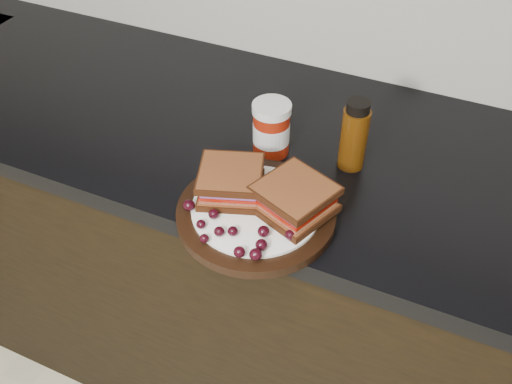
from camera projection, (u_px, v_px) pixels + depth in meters
base_cabinets at (244, 270)px, 1.52m from camera, size 3.96×0.58×0.86m
countertop at (241, 135)px, 1.22m from camera, size 3.98×0.60×0.04m
plate at (256, 213)px, 1.00m from camera, size 0.28×0.28×0.02m
sandwich_left at (231, 182)px, 1.00m from camera, size 0.14×0.14×0.05m
sandwich_right at (295, 199)px, 0.97m from camera, size 0.15×0.15×0.05m
grape_0 at (189, 205)px, 0.98m from camera, size 0.02×0.02×0.02m
grape_1 at (214, 214)px, 0.97m from camera, size 0.02×0.02×0.02m
grape_2 at (201, 224)px, 0.95m from camera, size 0.02×0.02×0.02m
grape_3 at (204, 238)px, 0.93m from camera, size 0.02×0.02×0.01m
grape_4 at (219, 231)px, 0.94m from camera, size 0.02×0.02×0.02m
grape_5 at (233, 231)px, 0.94m from camera, size 0.02×0.02×0.02m
grape_6 at (239, 252)px, 0.90m from camera, size 0.02×0.02×0.02m
grape_7 at (256, 254)px, 0.90m from camera, size 0.02×0.02×0.02m
grape_8 at (261, 245)px, 0.91m from camera, size 0.02×0.02×0.02m
grape_9 at (264, 231)px, 0.93m from camera, size 0.02×0.02×0.02m
grape_10 at (290, 235)px, 0.93m from camera, size 0.02×0.02×0.02m
grape_11 at (289, 226)px, 0.94m from camera, size 0.02×0.02×0.02m
grape_12 at (302, 223)px, 0.95m from camera, size 0.02×0.02×0.02m
grape_13 at (312, 208)px, 0.98m from camera, size 0.02×0.02×0.02m
grape_14 at (298, 203)px, 0.99m from camera, size 0.01×0.01×0.01m
grape_15 at (288, 197)px, 0.99m from camera, size 0.02×0.02×0.02m
grape_16 at (238, 176)px, 1.04m from camera, size 0.02×0.02×0.02m
grape_17 at (231, 185)px, 1.02m from camera, size 0.02×0.02×0.02m
grape_18 at (215, 182)px, 1.03m from camera, size 0.02×0.02×0.02m
grape_19 at (208, 189)px, 1.01m from camera, size 0.02×0.02×0.02m
grape_20 at (222, 202)px, 0.99m from camera, size 0.02×0.02×0.02m
grape_21 at (244, 190)px, 1.01m from camera, size 0.02×0.02×0.01m
grape_22 at (224, 192)px, 1.01m from camera, size 0.01×0.01×0.01m
grape_23 at (217, 183)px, 1.02m from camera, size 0.02×0.02×0.02m
condiment_jar at (271, 129)px, 1.11m from camera, size 0.09×0.09×0.11m
oil_bottle at (354, 135)px, 1.06m from camera, size 0.05×0.05×0.14m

